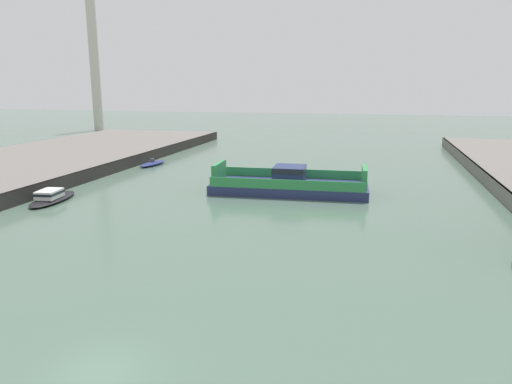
{
  "coord_description": "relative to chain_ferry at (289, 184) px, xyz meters",
  "views": [
    {
      "loc": [
        11.37,
        -16.69,
        12.46
      ],
      "look_at": [
        0.0,
        28.5,
        2.0
      ],
      "focal_mm": 33.48,
      "sensor_mm": 36.0,
      "label": 1
    }
  ],
  "objects": [
    {
      "name": "chain_ferry",
      "position": [
        0.0,
        0.0,
        0.0
      ],
      "size": [
        18.61,
        8.17,
        3.3
      ],
      "color": "navy",
      "rests_on": "ground"
    },
    {
      "name": "moored_boat_mid_right",
      "position": [
        -24.46,
        -10.89,
        -0.49
      ],
      "size": [
        3.94,
        8.44,
        1.37
      ],
      "color": "black",
      "rests_on": "ground"
    },
    {
      "name": "smokestack_distant_a",
      "position": [
        -66.69,
        66.25,
        19.95
      ],
      "size": [
        2.8,
        2.8,
        39.81
      ],
      "color": "beige",
      "rests_on": "ground"
    },
    {
      "name": "ground_plane",
      "position": [
        -1.7,
        -38.0,
        -1.0
      ],
      "size": [
        400.0,
        400.0,
        0.0
      ],
      "primitive_type": "plane",
      "color": "#4C6656"
    },
    {
      "name": "moored_boat_mid_left",
      "position": [
        -24.54,
        13.85,
        -0.7
      ],
      "size": [
        2.75,
        6.45,
        1.09
      ],
      "color": "navy",
      "rests_on": "ground"
    }
  ]
}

